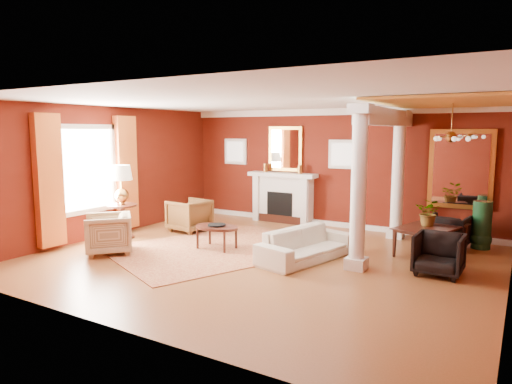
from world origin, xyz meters
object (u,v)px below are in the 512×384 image
Objects in this scene: armchair_stripe at (108,232)px; sofa at (306,239)px; armchair_leopard at (189,214)px; side_table at (122,189)px; coffee_table at (217,228)px; dining_table at (432,232)px.

sofa is at bearing 65.73° from armchair_stripe.
armchair_stripe is at bearing 4.90° from armchair_leopard.
side_table is (-0.84, -1.29, 0.68)m from armchair_leopard.
armchair_stripe is at bearing -140.36° from coffee_table.
side_table reaches higher than armchair_leopard.
armchair_leopard is at bearing 146.37° from coffee_table.
dining_table reaches higher than armchair_stripe.
coffee_table is 4.19m from dining_table.
armchair_stripe reaches higher than sofa.
coffee_table is 2.46m from side_table.
sofa is 3.81m from armchair_stripe.
armchair_leopard is at bearing 91.34° from sofa.
armchair_stripe is 0.91× the size of coffee_table.
dining_table is at bearing 72.23° from armchair_stripe.
side_table reaches higher than dining_table.
sofa is 2.50m from dining_table.
armchair_leopard reaches higher than coffee_table.
dining_table is (5.40, 3.14, 0.01)m from armchair_stripe.
armchair_leopard reaches higher than sofa.
armchair_stripe reaches higher than coffee_table.
side_table reaches higher than coffee_table.
armchair_leopard is 0.99× the size of armchair_stripe.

